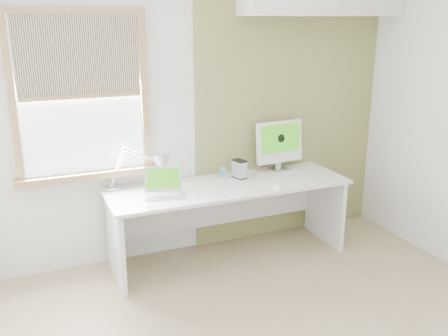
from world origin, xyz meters
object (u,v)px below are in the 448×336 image
laptop (163,188)px  external_drive (239,169)px  desk_lamp (153,167)px  desk (226,202)px  imac (279,143)px

laptop → external_drive: (0.78, 0.15, 0.03)m
desk_lamp → laptop: size_ratio=1.68×
desk → laptop: size_ratio=5.92×
desk → imac: 0.81m
desk → desk_lamp: size_ratio=3.53×
laptop → imac: (1.25, 0.24, 0.22)m
desk_lamp → external_drive: bearing=-2.1°
laptop → external_drive: bearing=10.7°
desk → imac: (0.63, 0.17, 0.47)m
laptop → imac: imac is taller
desk → desk_lamp: 0.77m
desk → laptop: laptop is taller
desk → imac: size_ratio=4.37×
external_drive → imac: bearing=11.3°
laptop → external_drive: size_ratio=2.12×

